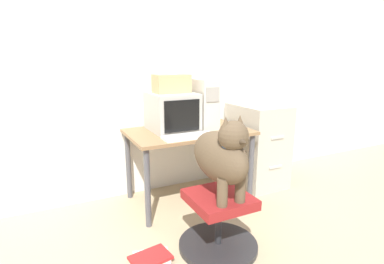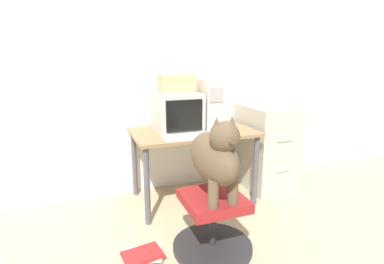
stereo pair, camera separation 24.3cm
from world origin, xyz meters
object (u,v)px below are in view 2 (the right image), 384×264
Objects in this scene: pc_tower at (206,103)px; filing_cabinet at (266,147)px; dog at (215,156)px; book_stack_floor at (143,255)px; cardboard_box at (176,83)px; crt_monitor at (177,111)px; keyboard at (191,136)px; office_chair at (213,225)px.

pc_tower is 0.84m from filing_cabinet.
dog reaches higher than book_stack_floor.
filing_cabinet is at bearing -2.32° from cardboard_box.
dog is 1.98× the size of book_stack_floor.
filing_cabinet is 2.96× the size of book_stack_floor.
dog is (-0.01, -0.91, -0.16)m from crt_monitor.
dog is 1.00m from cardboard_box.
dog is (-0.04, -0.58, 0.01)m from keyboard.
crt_monitor is at bearing 177.90° from filing_cabinet.
book_stack_floor is at bearing -134.33° from pc_tower.
filing_cabinet is (0.67, -0.06, -0.50)m from pc_tower.
office_chair is 0.53m from dog.
keyboard is at bearing -86.25° from cardboard_box.
cardboard_box is (-0.02, 0.33, 0.42)m from keyboard.
crt_monitor is 0.37m from keyboard.
book_stack_floor is (-0.51, 0.08, -0.69)m from dog.
cardboard_box is at bearing 58.07° from book_stack_floor.
office_chair is at bearing -139.66° from filing_cabinet.
pc_tower reaches higher than dog.
pc_tower is 0.79× the size of dog.
dog reaches higher than filing_cabinet.
keyboard reaches higher than office_chair.
keyboard is 1.05m from filing_cabinet.
cardboard_box reaches higher than keyboard.
cardboard_box is (-0.32, -0.02, 0.20)m from pc_tower.
filing_cabinet is at bearing 16.78° from keyboard.
crt_monitor is 1.30m from book_stack_floor.
keyboard is at bearing 86.50° from dog.
dog is at bearing -109.46° from pc_tower.
crt_monitor is 0.99× the size of pc_tower.
cardboard_box is 1.49m from book_stack_floor.
filing_cabinet is at bearing 40.34° from office_chair.
book_stack_floor is at bearing -121.93° from cardboard_box.
keyboard is at bearing 86.38° from office_chair.
dog is at bearing -90.86° from cardboard_box.
keyboard reaches higher than book_stack_floor.
office_chair is 1.30m from cardboard_box.
pc_tower is 1.51m from book_stack_floor.
pc_tower is 1.49× the size of cardboard_box.
crt_monitor is 1.12m from office_chair.
crt_monitor is 1.08m from filing_cabinet.
cardboard_box is (-0.99, 0.04, 0.70)m from filing_cabinet.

